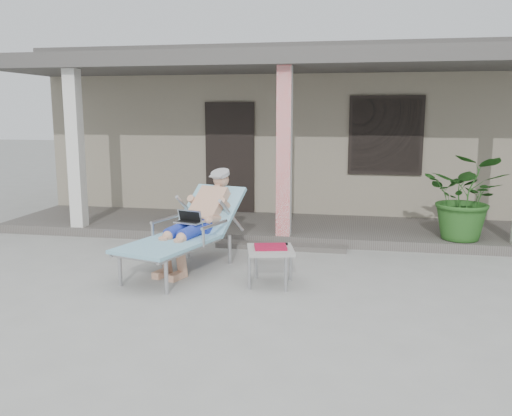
# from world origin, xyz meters

# --- Properties ---
(ground) EXTENTS (60.00, 60.00, 0.00)m
(ground) POSITION_xyz_m (0.00, 0.00, 0.00)
(ground) COLOR #9E9E99
(ground) RESTS_ON ground
(house) EXTENTS (10.40, 5.40, 3.30)m
(house) POSITION_xyz_m (0.00, 6.50, 1.67)
(house) COLOR gray
(house) RESTS_ON ground
(porch_deck) EXTENTS (10.00, 2.00, 0.15)m
(porch_deck) POSITION_xyz_m (0.00, 3.00, 0.07)
(porch_deck) COLOR #605B56
(porch_deck) RESTS_ON ground
(porch_overhang) EXTENTS (10.00, 2.30, 2.85)m
(porch_overhang) POSITION_xyz_m (0.00, 2.95, 2.79)
(porch_overhang) COLOR silver
(porch_overhang) RESTS_ON porch_deck
(porch_step) EXTENTS (2.00, 0.30, 0.07)m
(porch_step) POSITION_xyz_m (0.00, 1.85, 0.04)
(porch_step) COLOR #605B56
(porch_step) RESTS_ON ground
(lounger) EXTENTS (1.35, 2.18, 1.37)m
(lounger) POSITION_xyz_m (-1.02, 0.62, 0.84)
(lounger) COLOR #B7B7BC
(lounger) RESTS_ON ground
(side_table) EXTENTS (0.66, 0.66, 0.49)m
(side_table) POSITION_xyz_m (0.13, 0.09, 0.41)
(side_table) COLOR #A2A29D
(side_table) RESTS_ON ground
(potted_palm) EXTENTS (1.46, 1.36, 1.31)m
(potted_palm) POSITION_xyz_m (2.75, 2.35, 0.81)
(potted_palm) COLOR #26591E
(potted_palm) RESTS_ON porch_deck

